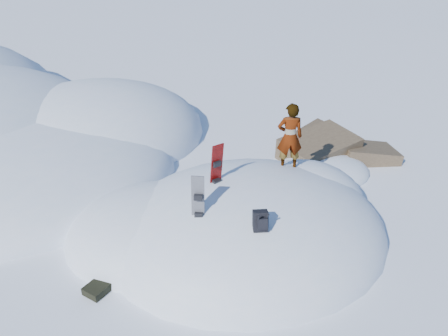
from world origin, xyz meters
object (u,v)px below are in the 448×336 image
object	(u,v)px
snowboard_dark	(198,207)
person	(290,137)
backpack	(261,221)
snowboard_red	(216,174)

from	to	relation	value
snowboard_dark	person	world-z (taller)	person
backpack	person	bearing A→B (deg)	67.43
snowboard_dark	person	size ratio (longest dim) A/B	0.83
snowboard_dark	backpack	distance (m)	1.38
backpack	person	world-z (taller)	person
snowboard_red	snowboard_dark	world-z (taller)	snowboard_red
snowboard_red	snowboard_dark	size ratio (longest dim) A/B	1.10
snowboard_dark	backpack	xyz separation A→B (m)	(1.13, -0.80, -0.02)
snowboard_dark	backpack	size ratio (longest dim) A/B	2.94
backpack	person	size ratio (longest dim) A/B	0.28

